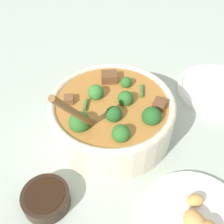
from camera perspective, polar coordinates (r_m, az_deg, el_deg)
The scene contains 5 objects.
ground_plane at distance 0.64m, azimuth 0.00°, elevation -3.75°, with size 4.00×4.00×0.00m, color #ADBCAD.
stew_bowl at distance 0.60m, azimuth -0.01°, elevation -0.42°, with size 0.26×0.26×0.22m.
condiment_bowl at distance 0.54m, azimuth -13.29°, elevation -16.67°, with size 0.09×0.09×0.03m.
empty_plate at distance 0.78m, azimuth 20.64°, elevation 4.30°, with size 0.21×0.21×0.02m.
food_plate at distance 0.54m, azimuth 16.82°, elevation -20.64°, with size 0.19×0.19×0.05m.
Camera 1 is at (0.04, 0.41, 0.49)m, focal length 45.00 mm.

